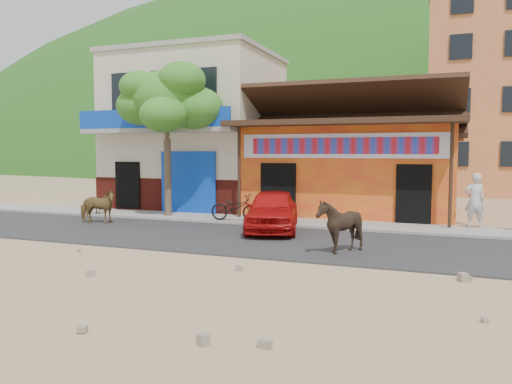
# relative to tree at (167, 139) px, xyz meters

# --- Properties ---
(ground) EXTENTS (120.00, 120.00, 0.00)m
(ground) POSITION_rel_tree_xyz_m (4.60, -5.80, -3.12)
(ground) COLOR #9E825B
(ground) RESTS_ON ground
(road) EXTENTS (60.00, 5.00, 0.04)m
(road) POSITION_rel_tree_xyz_m (4.60, -3.30, -3.10)
(road) COLOR #28282B
(road) RESTS_ON ground
(sidewalk) EXTENTS (60.00, 2.00, 0.12)m
(sidewalk) POSITION_rel_tree_xyz_m (4.60, 0.20, -3.06)
(sidewalk) COLOR gray
(sidewalk) RESTS_ON ground
(dance_club) EXTENTS (8.00, 6.00, 3.60)m
(dance_club) POSITION_rel_tree_xyz_m (6.60, 4.20, -1.32)
(dance_club) COLOR orange
(dance_club) RESTS_ON ground
(cafe_building) EXTENTS (7.00, 6.00, 7.00)m
(cafe_building) POSITION_rel_tree_xyz_m (-0.90, 4.20, 0.38)
(cafe_building) COLOR beige
(cafe_building) RESTS_ON ground
(apartment_front) EXTENTS (9.00, 9.00, 12.00)m
(apartment_front) POSITION_rel_tree_xyz_m (13.60, 18.20, 2.88)
(apartment_front) COLOR #CC723F
(apartment_front) RESTS_ON ground
(hillside) EXTENTS (100.00, 40.00, 24.00)m
(hillside) POSITION_rel_tree_xyz_m (4.60, 64.20, 8.88)
(hillside) COLOR #194C14
(hillside) RESTS_ON ground
(tree) EXTENTS (3.00, 3.00, 6.00)m
(tree) POSITION_rel_tree_xyz_m (0.00, 0.00, 0.00)
(tree) COLOR #2D721E
(tree) RESTS_ON sidewalk
(cow_tan) EXTENTS (1.56, 0.95, 1.23)m
(cow_tan) POSITION_rel_tree_xyz_m (-1.55, -2.33, -2.47)
(cow_tan) COLOR olive
(cow_tan) RESTS_ON road
(cow_dark) EXTENTS (1.52, 1.42, 1.40)m
(cow_dark) POSITION_rel_tree_xyz_m (7.74, -4.46, -2.38)
(cow_dark) COLOR black
(cow_dark) RESTS_ON road
(red_car) EXTENTS (2.60, 4.28, 1.36)m
(red_car) POSITION_rel_tree_xyz_m (4.93, -1.64, -2.40)
(red_car) COLOR #B60D0D
(red_car) RESTS_ON road
(scooter) EXTENTS (1.88, 0.74, 0.97)m
(scooter) POSITION_rel_tree_xyz_m (3.10, -0.50, -2.51)
(scooter) COLOR black
(scooter) RESTS_ON sidewalk
(pedestrian) EXTENTS (0.77, 0.63, 1.82)m
(pedestrian) POSITION_rel_tree_xyz_m (11.16, 0.90, -2.09)
(pedestrian) COLOR silver
(pedestrian) RESTS_ON sidewalk
(cafe_chair_left) EXTENTS (0.47, 0.47, 0.83)m
(cafe_chair_left) POSITION_rel_tree_xyz_m (-3.99, 0.01, -2.58)
(cafe_chair_left) COLOR #4E341A
(cafe_chair_left) RESTS_ON sidewalk
(cafe_chair_right) EXTENTS (0.49, 0.49, 0.93)m
(cafe_chair_right) POSITION_rel_tree_xyz_m (-3.00, -0.50, -2.54)
(cafe_chair_right) COLOR #482518
(cafe_chair_right) RESTS_ON sidewalk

